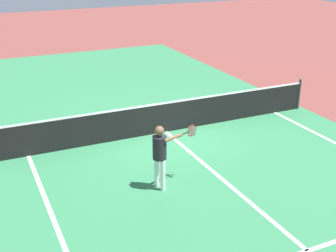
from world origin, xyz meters
The scene contains 7 objects.
ground_plane centered at (0.00, 0.00, 0.00)m, with size 60.00×60.00×0.00m, color brown.
court_surface_inbounds centered at (0.00, 0.00, 0.00)m, with size 10.62×24.40×0.00m, color #2D7247.
line_service_near centered at (0.00, -6.40, 0.00)m, with size 8.22×0.10×0.01m, color white.
line_center_service centered at (0.00, -3.20, 0.00)m, with size 0.10×6.40×0.01m, color white.
net centered at (0.00, 0.00, 0.49)m, with size 10.26×0.09×1.07m.
player_near centered at (-1.54, -3.09, 0.97)m, with size 1.18×0.44×1.58m.
tennis_ball_near_net centered at (-0.86, -1.59, 0.03)m, with size 0.07×0.07×0.07m, color #CCE033.
Camera 1 is at (-5.27, -11.59, 5.29)m, focal length 47.97 mm.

